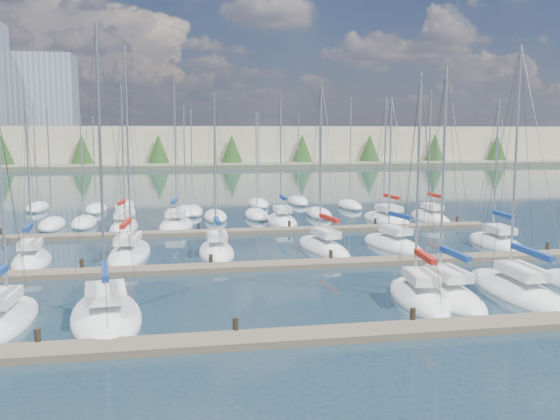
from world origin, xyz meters
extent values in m
plane|color=#213642|center=(0.00, 60.00, 0.00)|extent=(400.00, 400.00, 0.00)
cube|color=#6B5E4C|center=(0.00, 2.00, 0.15)|extent=(44.00, 1.80, 0.35)
cylinder|color=#2D261C|center=(-12.00, 2.90, 0.30)|extent=(0.26, 0.26, 1.10)
cylinder|color=#2D261C|center=(-4.00, 2.90, 0.30)|extent=(0.26, 0.26, 1.10)
cylinder|color=#2D261C|center=(4.00, 2.90, 0.30)|extent=(0.26, 0.26, 1.10)
cube|color=#6B5E4C|center=(0.00, 16.00, 0.15)|extent=(44.00, 1.80, 0.35)
cylinder|color=#2D261C|center=(-12.00, 16.90, 0.30)|extent=(0.26, 0.26, 1.10)
cylinder|color=#2D261C|center=(-4.00, 16.90, 0.30)|extent=(0.26, 0.26, 1.10)
cylinder|color=#2D261C|center=(4.00, 16.90, 0.30)|extent=(0.26, 0.26, 1.10)
cylinder|color=#2D261C|center=(12.00, 16.90, 0.30)|extent=(0.26, 0.26, 1.10)
cylinder|color=#2D261C|center=(20.00, 16.90, 0.30)|extent=(0.26, 0.26, 1.10)
cube|color=#6B5E4C|center=(0.00, 30.00, 0.15)|extent=(44.00, 1.80, 0.35)
cylinder|color=#2D261C|center=(-20.00, 30.90, 0.30)|extent=(0.26, 0.26, 1.10)
cylinder|color=#2D261C|center=(-12.00, 30.90, 0.30)|extent=(0.26, 0.26, 1.10)
cylinder|color=#2D261C|center=(-4.00, 30.90, 0.30)|extent=(0.26, 0.26, 1.10)
cylinder|color=#2D261C|center=(4.00, 30.90, 0.30)|extent=(0.26, 0.26, 1.10)
cylinder|color=#2D261C|center=(12.00, 30.90, 0.30)|extent=(0.26, 0.26, 1.10)
cylinder|color=#2D261C|center=(20.00, 30.90, 0.30)|extent=(0.26, 0.26, 1.10)
ellipsoid|color=white|center=(-14.14, 6.55, 0.05)|extent=(2.81, 7.72, 1.60)
cube|color=black|center=(-14.14, 6.55, 0.05)|extent=(1.44, 3.71, 0.12)
cube|color=silver|center=(-14.16, 6.18, 1.35)|extent=(1.45, 2.73, 0.50)
cylinder|color=#9EA0A5|center=(-14.10, 7.16, 5.54)|extent=(0.14, 0.14, 8.87)
ellipsoid|color=white|center=(19.18, 35.05, 0.05)|extent=(2.57, 8.27, 1.60)
cube|color=silver|center=(19.17, 34.64, 1.35)|extent=(1.38, 2.90, 0.50)
cylinder|color=#9EA0A5|center=(19.19, 35.71, 6.92)|extent=(0.14, 0.14, 11.65)
cylinder|color=#9EA0A5|center=(19.16, 33.98, 2.40)|extent=(0.17, 3.45, 0.10)
cube|color=#9F1A11|center=(19.16, 33.98, 2.52)|extent=(0.37, 3.18, 0.30)
ellipsoid|color=white|center=(18.16, 20.58, 0.05)|extent=(3.29, 8.62, 1.60)
cube|color=silver|center=(18.13, 20.16, 1.35)|extent=(1.67, 3.06, 0.50)
cylinder|color=#9EA0A5|center=(18.22, 21.25, 6.09)|extent=(0.14, 0.14, 9.98)
cylinder|color=#9EA0A5|center=(18.07, 19.49, 2.40)|extent=(0.39, 3.54, 0.10)
cube|color=navy|center=(18.07, 19.49, 2.52)|extent=(0.57, 3.27, 0.30)
ellipsoid|color=white|center=(-3.26, 21.39, 0.05)|extent=(2.62, 7.16, 1.60)
cube|color=maroon|center=(-3.26, 21.39, 0.05)|extent=(1.35, 3.44, 0.12)
cube|color=silver|center=(-3.26, 21.03, 1.35)|extent=(1.41, 2.51, 0.50)
cylinder|color=#9EA0A5|center=(-3.24, 21.96, 6.27)|extent=(0.14, 0.14, 10.33)
cylinder|color=#9EA0A5|center=(-3.27, 20.46, 2.40)|extent=(0.16, 2.99, 0.10)
cube|color=navy|center=(-3.27, 20.46, 2.52)|extent=(0.35, 2.75, 0.30)
ellipsoid|color=white|center=(5.98, 6.95, 0.05)|extent=(3.20, 7.73, 1.60)
cube|color=black|center=(5.98, 6.95, 0.05)|extent=(1.63, 3.72, 0.12)
cube|color=silver|center=(5.94, 6.58, 1.35)|extent=(1.58, 2.76, 0.50)
cylinder|color=#9EA0A5|center=(6.05, 7.55, 6.41)|extent=(0.14, 0.14, 10.62)
cylinder|color=#9EA0A5|center=(5.87, 5.98, 2.40)|extent=(0.46, 3.15, 0.10)
cube|color=#9F1A11|center=(5.87, 5.98, 2.52)|extent=(0.63, 2.92, 0.30)
ellipsoid|color=white|center=(11.81, 7.29, 0.05)|extent=(3.26, 10.08, 1.60)
cube|color=silver|center=(11.79, 6.80, 1.35)|extent=(1.70, 3.56, 0.50)
cylinder|color=#9EA0A5|center=(11.85, 8.09, 7.19)|extent=(0.14, 0.14, 12.18)
cylinder|color=#9EA0A5|center=(11.75, 6.00, 2.40)|extent=(0.30, 4.18, 0.10)
cube|color=navy|center=(11.75, 6.00, 2.52)|extent=(0.48, 3.86, 0.30)
ellipsoid|color=white|center=(10.14, 21.63, 0.05)|extent=(3.77, 8.16, 1.60)
cube|color=black|center=(10.14, 21.63, 0.05)|extent=(1.91, 3.93, 0.12)
cube|color=silver|center=(10.20, 21.24, 1.35)|extent=(1.83, 2.94, 0.50)
cylinder|color=#9EA0A5|center=(10.04, 22.25, 6.19)|extent=(0.14, 0.14, 10.18)
cylinder|color=#9EA0A5|center=(10.30, 20.62, 2.40)|extent=(0.62, 3.27, 0.10)
cube|color=navy|center=(10.30, 20.62, 2.52)|extent=(0.77, 3.04, 0.30)
ellipsoid|color=white|center=(-10.47, 34.28, 0.05)|extent=(3.01, 7.68, 1.60)
cube|color=black|center=(-10.47, 34.28, 0.05)|extent=(1.54, 3.70, 0.12)
cube|color=silver|center=(-10.51, 33.91, 1.35)|extent=(1.50, 2.73, 0.50)
cylinder|color=#9EA0A5|center=(-10.41, 34.88, 6.99)|extent=(0.14, 0.14, 11.78)
cylinder|color=#9EA0A5|center=(-10.57, 33.32, 2.40)|extent=(0.42, 3.14, 0.10)
cube|color=#9F1A11|center=(-10.57, 33.32, 2.52)|extent=(0.59, 2.91, 0.30)
ellipsoid|color=white|center=(4.21, 35.57, 0.05)|extent=(2.74, 7.82, 1.60)
cube|color=maroon|center=(4.21, 35.57, 0.05)|extent=(1.42, 3.76, 0.12)
cube|color=silver|center=(4.20, 35.19, 1.35)|extent=(1.48, 2.75, 0.50)
cylinder|color=#9EA0A5|center=(4.22, 36.20, 6.81)|extent=(0.14, 0.14, 11.42)
cylinder|color=#9EA0A5|center=(4.19, 34.56, 2.40)|extent=(0.16, 3.27, 0.10)
cube|color=navy|center=(4.19, 34.56, 2.52)|extent=(0.36, 3.01, 0.30)
ellipsoid|color=white|center=(4.63, 21.33, 0.05)|extent=(3.32, 8.83, 1.60)
cube|color=silver|center=(4.68, 20.90, 1.35)|extent=(1.63, 3.14, 0.50)
cylinder|color=#9EA0A5|center=(4.55, 22.02, 6.74)|extent=(0.14, 0.14, 11.28)
cylinder|color=#9EA0A5|center=(4.76, 20.22, 2.40)|extent=(0.52, 3.61, 0.10)
cube|color=#9F1A11|center=(4.76, 20.22, 2.52)|extent=(0.68, 3.34, 0.30)
ellipsoid|color=white|center=(14.46, 34.66, 0.05)|extent=(3.63, 9.03, 1.60)
cube|color=black|center=(14.46, 34.66, 0.05)|extent=(1.87, 4.34, 0.12)
cube|color=silver|center=(14.49, 34.21, 1.35)|extent=(1.90, 3.20, 0.50)
cylinder|color=#9EA0A5|center=(14.42, 35.37, 6.55)|extent=(0.14, 0.14, 10.90)
cylinder|color=#9EA0A5|center=(14.53, 33.51, 2.40)|extent=(0.31, 3.72, 0.10)
cube|color=#9F1A11|center=(14.53, 33.51, 2.52)|extent=(0.50, 3.44, 0.30)
ellipsoid|color=white|center=(-5.84, 34.58, 0.05)|extent=(3.94, 8.40, 1.60)
cube|color=silver|center=(-5.90, 34.17, 1.35)|extent=(1.96, 3.01, 0.50)
cylinder|color=#9EA0A5|center=(-5.76, 35.22, 7.71)|extent=(0.14, 0.14, 13.22)
cylinder|color=#9EA0A5|center=(-5.98, 33.53, 2.40)|extent=(0.53, 3.38, 0.10)
cube|color=navy|center=(-5.98, 33.53, 2.52)|extent=(0.69, 3.14, 0.30)
ellipsoid|color=white|center=(7.66, 7.38, 0.05)|extent=(2.60, 7.99, 1.60)
cube|color=silver|center=(7.66, 6.98, 1.35)|extent=(1.42, 2.80, 0.50)
cylinder|color=#9EA0A5|center=(7.66, 8.02, 6.57)|extent=(0.14, 0.14, 10.94)
cylinder|color=#9EA0A5|center=(7.65, 6.35, 2.40)|extent=(0.11, 3.35, 0.10)
cube|color=navy|center=(7.65, 6.35, 2.52)|extent=(0.31, 3.09, 0.30)
ellipsoid|color=white|center=(-9.36, 21.61, 0.05)|extent=(3.57, 9.73, 1.60)
cube|color=silver|center=(-9.40, 21.13, 1.35)|extent=(1.79, 3.46, 0.50)
cylinder|color=#9EA0A5|center=(-9.29, 22.37, 7.85)|extent=(0.14, 0.14, 13.50)
cylinder|color=#9EA0A5|center=(-9.47, 20.37, 2.40)|extent=(0.47, 3.99, 0.10)
cube|color=#9F1A11|center=(-9.47, 20.37, 2.52)|extent=(0.64, 3.69, 0.30)
ellipsoid|color=white|center=(-9.66, 6.67, 0.05)|extent=(4.12, 8.98, 1.60)
cube|color=silver|center=(-9.62, 6.23, 1.35)|extent=(2.09, 3.21, 0.50)
cylinder|color=#9EA0A5|center=(-9.73, 7.36, 7.36)|extent=(0.14, 0.14, 12.52)
cylinder|color=#9EA0A5|center=(-9.55, 5.54, 2.40)|extent=(0.47, 3.64, 0.10)
cube|color=navy|center=(-9.55, 5.54, 2.52)|extent=(0.64, 3.37, 0.30)
ellipsoid|color=white|center=(-15.64, 20.34, 0.05)|extent=(2.70, 6.46, 1.60)
cube|color=black|center=(-15.64, 20.34, 0.05)|extent=(1.39, 3.11, 0.12)
cube|color=silver|center=(-15.62, 20.02, 1.35)|extent=(1.43, 2.28, 0.50)
cylinder|color=#9EA0A5|center=(-15.66, 20.85, 5.71)|extent=(0.14, 0.14, 9.22)
cylinder|color=#9EA0A5|center=(-15.60, 19.51, 2.40)|extent=(0.22, 2.67, 0.10)
cube|color=navy|center=(-15.60, 19.51, 2.52)|extent=(0.41, 2.47, 0.30)
cylinder|color=#9EA0A5|center=(-20.75, 49.89, 6.50)|extent=(0.12, 0.12, 11.20)
ellipsoid|color=white|center=(-20.75, 49.89, 0.25)|extent=(2.20, 6.40, 1.40)
cylinder|color=#9EA0A5|center=(-3.94, 43.45, 5.97)|extent=(0.12, 0.12, 10.14)
ellipsoid|color=white|center=(-3.94, 43.45, 0.25)|extent=(2.20, 6.40, 1.40)
cylinder|color=#9EA0A5|center=(-4.68, 43.24, 6.14)|extent=(0.12, 0.12, 10.49)
ellipsoid|color=white|center=(-4.68, 43.24, 0.25)|extent=(2.20, 6.40, 1.40)
cylinder|color=#9EA0A5|center=(9.07, 50.53, 5.93)|extent=(0.12, 0.12, 10.06)
ellipsoid|color=white|center=(9.07, 50.53, 0.25)|extent=(2.20, 6.40, 1.40)
cylinder|color=#9EA0A5|center=(-14.23, 47.33, 5.60)|extent=(0.12, 0.12, 9.39)
ellipsoid|color=white|center=(-14.23, 47.33, 0.25)|extent=(2.20, 6.40, 1.40)
cylinder|color=#9EA0A5|center=(-16.97, 36.19, 5.83)|extent=(0.12, 0.12, 9.85)
ellipsoid|color=white|center=(-16.97, 36.19, 0.25)|extent=(2.20, 6.40, 1.40)
cylinder|color=#9EA0A5|center=(-14.23, 36.83, 5.55)|extent=(0.12, 0.12, 9.30)
ellipsoid|color=white|center=(-14.23, 36.83, 0.25)|extent=(2.20, 6.40, 1.40)
cylinder|color=#9EA0A5|center=(13.97, 45.41, 6.74)|extent=(0.12, 0.12, 11.68)
ellipsoid|color=white|center=(13.97, 45.41, 0.25)|extent=(2.20, 6.40, 1.40)
cylinder|color=#9EA0A5|center=(2.31, 39.32, 5.78)|extent=(0.12, 0.12, 9.76)
ellipsoid|color=white|center=(2.31, 39.32, 0.25)|extent=(2.20, 6.40, 1.40)
cylinder|color=#9EA0A5|center=(-11.34, 49.91, 6.87)|extent=(0.12, 0.12, 11.95)
ellipsoid|color=white|center=(-11.34, 49.91, 0.25)|extent=(2.20, 6.40, 1.40)
cylinder|color=#9EA0A5|center=(8.76, 39.06, 5.13)|extent=(0.12, 0.12, 8.46)
ellipsoid|color=white|center=(8.76, 39.06, 0.25)|extent=(2.20, 6.40, 1.40)
cylinder|color=#9EA0A5|center=(-10.91, 43.47, 4.96)|extent=(0.12, 0.12, 8.12)
ellipsoid|color=white|center=(-10.91, 43.47, 0.25)|extent=(2.20, 6.40, 1.40)
cylinder|color=#9EA0A5|center=(4.00, 49.08, 5.90)|extent=(0.12, 0.12, 10.00)
ellipsoid|color=white|center=(4.00, 49.08, 0.25)|extent=(2.20, 6.40, 1.40)
cylinder|color=#9EA0A5|center=(-1.89, 38.97, 6.17)|extent=(0.12, 0.12, 10.54)
ellipsoid|color=white|center=(-1.89, 38.97, 0.25)|extent=(2.20, 6.40, 1.40)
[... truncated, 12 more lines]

